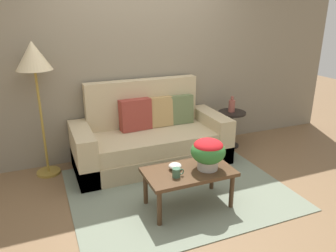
{
  "coord_description": "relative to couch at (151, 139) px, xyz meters",
  "views": [
    {
      "loc": [
        -1.36,
        -3.05,
        1.94
      ],
      "look_at": [
        -0.04,
        0.14,
        0.71
      ],
      "focal_mm": 34.8,
      "sensor_mm": 36.0,
      "label": 1
    }
  ],
  "objects": [
    {
      "name": "area_rug",
      "position": [
        0.04,
        -0.8,
        -0.32
      ],
      "size": [
        2.38,
        1.93,
        0.01
      ],
      "primitive_type": "cube",
      "color": "gray",
      "rests_on": "ground"
    },
    {
      "name": "potted_plant",
      "position": [
        0.19,
        -1.19,
        0.28
      ],
      "size": [
        0.35,
        0.35,
        0.32
      ],
      "color": "#B7B2A8",
      "rests_on": "coffee_table"
    },
    {
      "name": "snack_bowl",
      "position": [
        -0.12,
        -1.08,
        0.13
      ],
      "size": [
        0.13,
        0.13,
        0.07
      ],
      "color": "silver",
      "rests_on": "coffee_table"
    },
    {
      "name": "couch",
      "position": [
        0.0,
        0.0,
        0.0
      ],
      "size": [
        2.0,
        0.87,
        1.08
      ],
      "color": "tan",
      "rests_on": "ground"
    },
    {
      "name": "ground_plane",
      "position": [
        0.04,
        -0.75,
        -0.33
      ],
      "size": [
        14.0,
        14.0,
        0.0
      ],
      "primitive_type": "plane",
      "color": "brown"
    },
    {
      "name": "coffee_table",
      "position": [
        0.0,
        -1.15,
        0.03
      ],
      "size": [
        0.9,
        0.51,
        0.42
      ],
      "color": "#442D1B",
      "rests_on": "ground"
    },
    {
      "name": "coffee_mug",
      "position": [
        -0.17,
        -1.23,
        0.13
      ],
      "size": [
        0.12,
        0.08,
        0.09
      ],
      "color": "#3D664C",
      "rests_on": "coffee_table"
    },
    {
      "name": "table_vase",
      "position": [
        1.29,
        0.06,
        0.31
      ],
      "size": [
        0.09,
        0.09,
        0.23
      ],
      "color": "#934C42",
      "rests_on": "side_table"
    },
    {
      "name": "side_table",
      "position": [
        1.29,
        0.05,
        0.05
      ],
      "size": [
        0.41,
        0.41,
        0.54
      ],
      "color": "black",
      "rests_on": "ground"
    },
    {
      "name": "wall_back",
      "position": [
        0.04,
        0.46,
        1.07
      ],
      "size": [
        6.4,
        0.12,
        2.79
      ],
      "primitive_type": "cube",
      "color": "gray",
      "rests_on": "ground"
    },
    {
      "name": "floor_lamp",
      "position": [
        -1.31,
        0.18,
        1.06
      ],
      "size": [
        0.4,
        0.4,
        1.63
      ],
      "color": "olive",
      "rests_on": "ground"
    }
  ]
}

